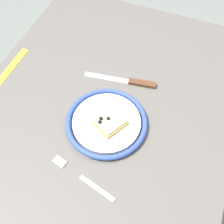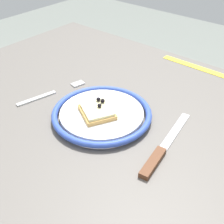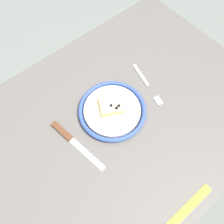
% 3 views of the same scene
% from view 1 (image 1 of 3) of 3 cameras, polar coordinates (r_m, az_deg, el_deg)
% --- Properties ---
extents(ground_plane, '(6.00, 6.00, 0.00)m').
position_cam_1_polar(ground_plane, '(1.53, -1.74, -16.47)').
color(ground_plane, slate).
extents(dining_table, '(1.12, 0.80, 0.78)m').
position_cam_1_polar(dining_table, '(0.90, -2.85, -4.53)').
color(dining_table, '#5B5651').
rests_on(dining_table, ground_plane).
extents(plate, '(0.24, 0.24, 0.02)m').
position_cam_1_polar(plate, '(0.79, -1.16, -2.18)').
color(plate, white).
rests_on(plate, dining_table).
extents(pizza_slice_near, '(0.11, 0.10, 0.03)m').
position_cam_1_polar(pizza_slice_near, '(0.78, -0.43, -2.12)').
color(pizza_slice_near, tan).
rests_on(pizza_slice_near, plate).
extents(knife, '(0.05, 0.24, 0.01)m').
position_cam_1_polar(knife, '(0.89, 4.32, 6.39)').
color(knife, silver).
rests_on(knife, dining_table).
extents(fork, '(0.06, 0.20, 0.00)m').
position_cam_1_polar(fork, '(0.74, -6.23, -13.74)').
color(fork, '#B9B9B9').
rests_on(fork, dining_table).
extents(measuring_tape, '(0.24, 0.03, 0.00)m').
position_cam_1_polar(measuring_tape, '(0.98, -21.49, 7.66)').
color(measuring_tape, yellow).
rests_on(measuring_tape, dining_table).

